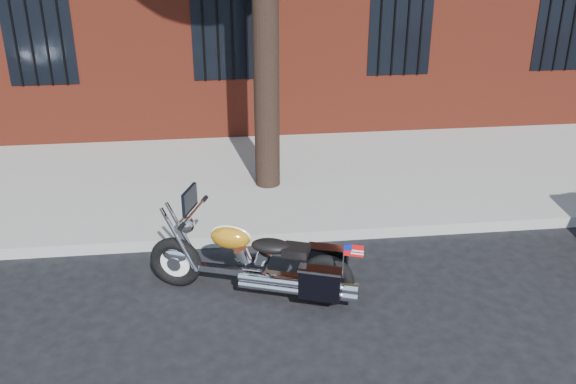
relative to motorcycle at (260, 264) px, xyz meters
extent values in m
plane|color=black|center=(-0.17, -0.15, -0.41)|extent=(120.00, 120.00, 0.00)
cube|color=gray|center=(-0.17, 1.23, -0.33)|extent=(40.00, 0.16, 0.15)
cube|color=gray|center=(-0.17, 3.11, -0.33)|extent=(40.00, 3.60, 0.15)
cube|color=black|center=(-0.17, 4.96, 1.79)|extent=(1.10, 0.14, 2.00)
cylinder|color=black|center=(-0.17, 4.88, 1.79)|extent=(0.04, 0.04, 2.00)
cylinder|color=black|center=(0.33, 2.75, 2.09)|extent=(0.36, 0.36, 5.00)
torus|color=black|center=(-0.91, 0.33, -0.11)|extent=(0.61, 0.33, 0.60)
torus|color=black|center=(0.69, -0.24, -0.11)|extent=(0.61, 0.33, 0.60)
cylinder|color=white|center=(-0.91, 0.33, -0.11)|extent=(0.44, 0.20, 0.45)
cylinder|color=white|center=(0.69, -0.24, -0.11)|extent=(0.44, 0.20, 0.45)
ellipsoid|color=white|center=(-0.91, 0.33, -0.02)|extent=(0.33, 0.21, 0.17)
ellipsoid|color=orange|center=(0.69, -0.24, 0.00)|extent=(0.34, 0.22, 0.17)
cube|color=white|center=(-0.11, 0.05, -0.12)|extent=(1.29, 0.54, 0.07)
cylinder|color=white|center=(-0.07, 0.03, -0.14)|extent=(0.32, 0.25, 0.29)
cylinder|color=white|center=(0.29, -0.27, -0.13)|extent=(1.08, 0.46, 0.08)
ellipsoid|color=orange|center=(-0.30, 0.11, 0.29)|extent=(0.50, 0.39, 0.26)
ellipsoid|color=black|center=(0.12, -0.04, 0.23)|extent=(0.49, 0.39, 0.14)
cube|color=black|center=(0.74, -0.02, -0.01)|extent=(0.45, 0.28, 0.34)
cube|color=black|center=(0.58, -0.45, -0.01)|extent=(0.45, 0.28, 0.34)
cylinder|color=white|center=(-0.68, 0.25, 0.54)|extent=(0.27, 0.67, 0.03)
sphere|color=white|center=(-0.76, 0.28, 0.38)|extent=(0.23, 0.23, 0.18)
cube|color=black|center=(-0.71, 0.26, 0.68)|extent=(0.16, 0.35, 0.25)
cube|color=red|center=(0.88, -0.60, 0.44)|extent=(0.19, 0.08, 0.13)
camera|label=1|loc=(-0.40, -5.95, 3.51)|focal=40.00mm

